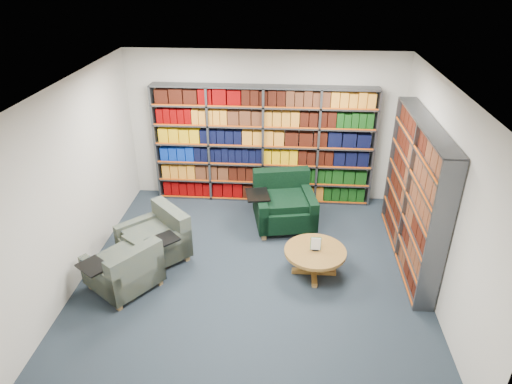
# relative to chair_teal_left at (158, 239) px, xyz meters

# --- Properties ---
(room_shell) EXTENTS (5.02, 5.02, 2.82)m
(room_shell) POSITION_rel_chair_teal_left_xyz_m (1.50, -0.29, 1.08)
(room_shell) COLOR black
(room_shell) RESTS_ON ground
(bookshelf_back) EXTENTS (4.00, 0.28, 2.20)m
(bookshelf_back) POSITION_rel_chair_teal_left_xyz_m (1.50, 2.05, 0.78)
(bookshelf_back) COLOR #47494F
(bookshelf_back) RESTS_ON ground
(bookshelf_right) EXTENTS (0.28, 2.50, 2.20)m
(bookshelf_right) POSITION_rel_chair_teal_left_xyz_m (3.84, 0.31, 0.78)
(bookshelf_right) COLOR #47494F
(bookshelf_right) RESTS_ON ground
(chair_teal_left) EXTENTS (1.23, 1.23, 0.79)m
(chair_teal_left) POSITION_rel_chair_teal_left_xyz_m (0.00, 0.00, 0.00)
(chair_teal_left) COLOR #0D1C35
(chair_teal_left) RESTS_ON ground
(chair_green_right) EXTENTS (1.26, 1.16, 0.90)m
(chair_green_right) POSITION_rel_chair_teal_left_xyz_m (1.90, 1.19, 0.04)
(chair_green_right) COLOR black
(chair_green_right) RESTS_ON ground
(chair_teal_front) EXTENTS (1.17, 1.17, 0.76)m
(chair_teal_front) POSITION_rel_chair_teal_left_xyz_m (-0.24, -0.80, -0.01)
(chair_teal_front) COLOR #0D1C35
(chair_teal_front) RESTS_ON ground
(coffee_table) EXTENTS (0.90, 0.90, 0.64)m
(coffee_table) POSITION_rel_chair_teal_left_xyz_m (2.40, -0.26, 0.02)
(coffee_table) COLOR olive
(coffee_table) RESTS_ON ground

